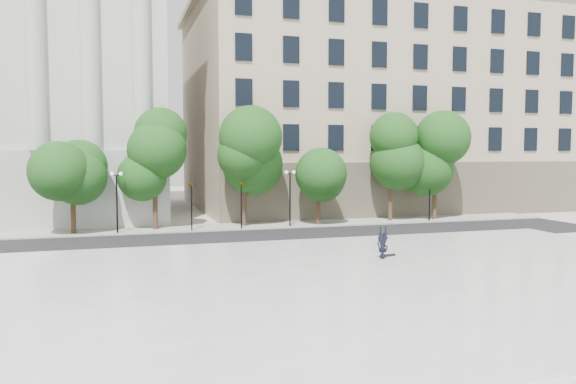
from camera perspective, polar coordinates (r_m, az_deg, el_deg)
name	(u,v)px	position (r m, az deg, el deg)	size (l,w,h in m)	color
ground	(291,315)	(20.58, 0.30, -12.42)	(160.00, 160.00, 0.00)	beige
plaza	(269,290)	(23.31, -1.91, -9.88)	(44.00, 22.00, 0.45)	white
street	(211,240)	(37.77, -7.80, -4.88)	(60.00, 8.00, 0.02)	black
far_sidewalk	(199,228)	(43.64, -9.04, -3.63)	(60.00, 4.00, 0.12)	#ADAA9F
building_east	(360,105)	(63.51, 7.31, 8.78)	(36.00, 26.15, 23.00)	tan
traffic_light_west	(191,183)	(41.54, -9.80, 0.93)	(0.77, 1.63, 4.14)	black
traffic_light_east	(241,182)	(42.15, -4.78, 1.00)	(0.76, 1.61, 4.14)	black
person_lying	(383,254)	(29.03, 9.59, -6.26)	(0.59, 0.39, 1.63)	black
skateboard	(388,255)	(29.78, 10.10, -6.36)	(0.87, 0.22, 0.09)	black
street_trees	(219,159)	(43.23, -7.05, 3.31)	(46.06, 5.09, 8.04)	#382619
lamp_posts	(211,190)	(42.07, -7.84, 0.22)	(37.11, 0.28, 4.50)	black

